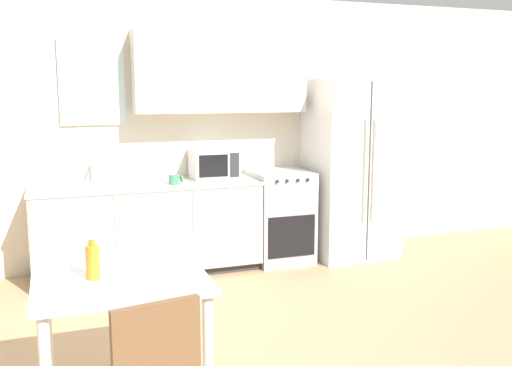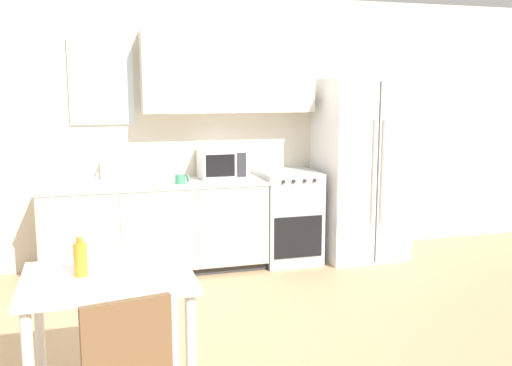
{
  "view_description": "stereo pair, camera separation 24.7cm",
  "coord_description": "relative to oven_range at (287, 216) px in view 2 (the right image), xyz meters",
  "views": [
    {
      "loc": [
        -1.03,
        -3.56,
        1.76
      ],
      "look_at": [
        0.43,
        0.53,
        1.05
      ],
      "focal_mm": 40.0,
      "sensor_mm": 36.0,
      "label": 1
    },
    {
      "loc": [
        -0.79,
        -3.63,
        1.76
      ],
      "look_at": [
        0.43,
        0.53,
        1.05
      ],
      "focal_mm": 40.0,
      "sensor_mm": 36.0,
      "label": 2
    }
  ],
  "objects": [
    {
      "name": "kitchen_sink",
      "position": [
        -1.8,
        0.01,
        0.43
      ],
      "size": [
        0.71,
        0.45,
        0.27
      ],
      "color": "#B7BABC",
      "rests_on": "kitchen_counter"
    },
    {
      "name": "drink_bottle",
      "position": [
        -2.01,
        -2.33,
        0.4
      ],
      "size": [
        0.07,
        0.07,
        0.24
      ],
      "color": "orange",
      "rests_on": "dining_table"
    },
    {
      "name": "oven_range",
      "position": [
        0.0,
        0.0,
        0.0
      ],
      "size": [
        0.57,
        0.66,
        0.94
      ],
      "color": "#B7BABC",
      "rests_on": "ground_plane"
    },
    {
      "name": "refrigerator",
      "position": [
        0.8,
        -0.05,
        0.47
      ],
      "size": [
        0.85,
        0.78,
        1.87
      ],
      "color": "white",
      "rests_on": "ground_plane"
    },
    {
      "name": "ground_plane",
      "position": [
        -1.15,
        -1.79,
        -0.47
      ],
      "size": [
        12.0,
        12.0,
        0.0
      ],
      "primitive_type": "plane",
      "color": "tan"
    },
    {
      "name": "wall_back",
      "position": [
        -1.05,
        0.32,
        0.99
      ],
      "size": [
        12.0,
        0.38,
        2.7
      ],
      "color": "beige",
      "rests_on": "ground_plane"
    },
    {
      "name": "microwave",
      "position": [
        -0.67,
        0.11,
        0.57
      ],
      "size": [
        0.45,
        0.37,
        0.3
      ],
      "color": "silver",
      "rests_on": "kitchen_counter"
    },
    {
      "name": "dining_table",
      "position": [
        -1.87,
        -2.36,
        0.17
      ],
      "size": [
        0.9,
        0.75,
        0.77
      ],
      "color": "white",
      "rests_on": "ground_plane"
    },
    {
      "name": "kitchen_counter",
      "position": [
        -1.35,
        0.01,
        -0.02
      ],
      "size": [
        2.14,
        0.65,
        0.88
      ],
      "color": "#333333",
      "rests_on": "ground_plane"
    },
    {
      "name": "coffee_mug",
      "position": [
        -1.12,
        -0.13,
        0.46
      ],
      "size": [
        0.13,
        0.09,
        0.09
      ],
      "color": "#3F8C66",
      "rests_on": "kitchen_counter"
    }
  ]
}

